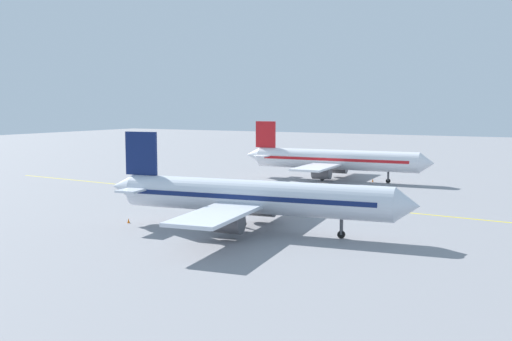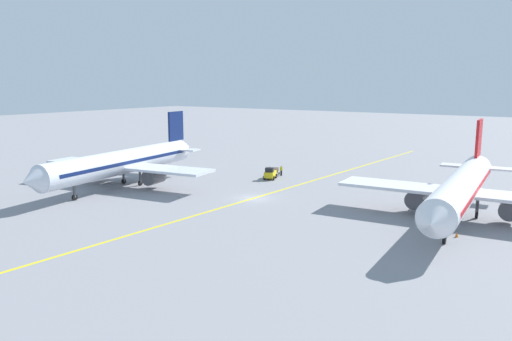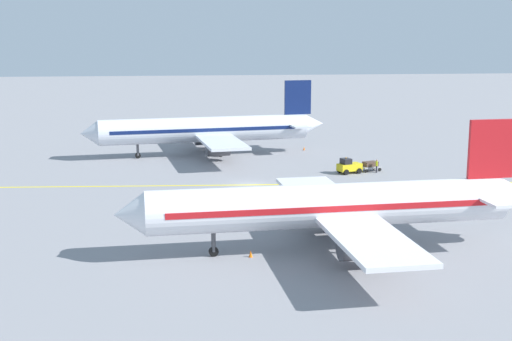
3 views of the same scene
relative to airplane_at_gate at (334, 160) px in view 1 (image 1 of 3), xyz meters
name	(u,v)px [view 1 (image 1 of 3)]	position (x,y,z in m)	size (l,w,h in m)	color
ground_plane	(295,202)	(25.61, 4.28, -3.71)	(400.00, 400.00, 0.00)	gray
apron_yellow_centreline	(295,202)	(25.61, 4.28, -3.71)	(0.40, 120.00, 0.01)	yellow
airplane_at_gate	(334,160)	(0.00, 0.00, 0.00)	(28.29, 35.54, 10.60)	white
airplane_adjacent_stand	(250,197)	(46.09, 8.58, 0.00)	(28.45, 35.51, 10.60)	silver
baggage_tug_white	(197,194)	(31.10, -8.69, -2.81)	(2.55, 3.33, 2.11)	gold
baggage_cart_trailing	(175,194)	(32.23, -11.79, -2.95)	(2.21, 2.92, 1.24)	gray
ground_crew_worker	(176,192)	(31.19, -12.33, -2.80)	(0.57, 0.28, 1.68)	#23232D
traffic_cone_near_nose	(129,221)	(49.00, -6.08, -3.43)	(0.32, 0.32, 0.55)	orange
traffic_cone_mid_apron	(373,180)	(-1.21, 7.06, -3.43)	(0.32, 0.32, 0.55)	orange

